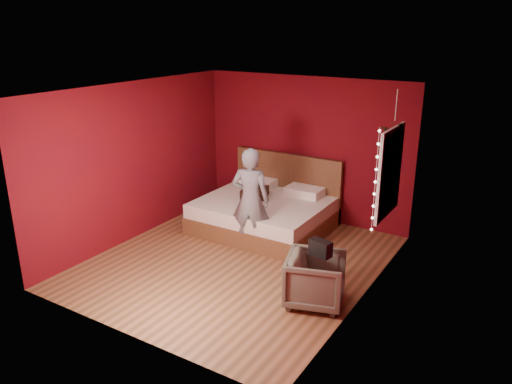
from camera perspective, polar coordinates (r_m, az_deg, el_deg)
name	(u,v)px	position (r m, az deg, el deg)	size (l,w,h in m)	color
floor	(237,261)	(7.73, -2.17, -7.91)	(4.50, 4.50, 0.00)	brown
room_walls	(236,155)	(7.13, -2.34, 4.23)	(4.04, 4.54, 2.62)	#670A0E
window	(390,172)	(7.16, 15.02, 2.18)	(0.05, 0.97, 1.27)	white
fairy_lights	(375,182)	(6.69, 13.48, 1.14)	(0.04, 0.04, 1.45)	silver
bed	(266,211)	(8.82, 1.17, -2.21)	(2.16, 1.83, 1.19)	brown
person	(251,200)	(7.82, -0.63, -0.91)	(0.61, 0.40, 1.67)	slate
armchair	(315,280)	(6.55, 6.81, -9.91)	(0.72, 0.74, 0.67)	#615C4D
handbag	(321,248)	(6.37, 7.39, -6.37)	(0.29, 0.14, 0.20)	black
throw_pillow	(255,192)	(8.83, -0.16, -0.05)	(0.44, 0.44, 0.16)	black
hanging_plant	(394,134)	(7.38, 15.46, 6.40)	(0.35, 0.30, 0.82)	silver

